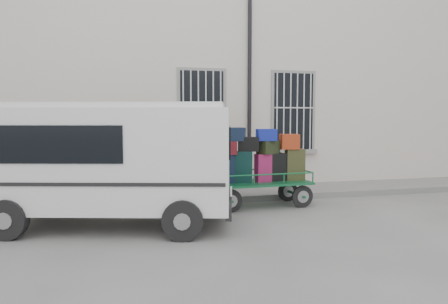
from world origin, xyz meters
The scene contains 5 objects.
ground centered at (0.00, 0.00, 0.00)m, with size 80.00×80.00×0.00m, color #61615D.
building centered at (0.00, 5.50, 3.00)m, with size 24.00×5.15×6.00m.
sidewalk centered at (0.00, 2.20, 0.07)m, with size 24.00×1.70×0.15m, color slate.
luggage_cart centered at (0.51, 0.80, 0.97)m, with size 2.69×1.13×1.86m.
van centered at (-2.88, -0.22, 1.35)m, with size 5.02×3.14×2.36m.
Camera 1 is at (-2.86, -8.77, 2.11)m, focal length 35.00 mm.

